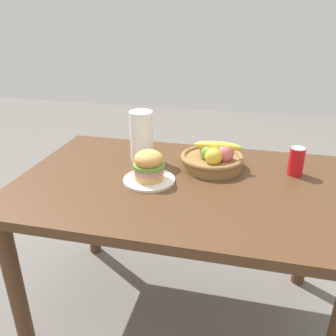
# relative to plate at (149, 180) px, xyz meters

# --- Properties ---
(ground_plane) EXTENTS (8.00, 8.00, 0.00)m
(ground_plane) POSITION_rel_plate_xyz_m (0.13, 0.03, -0.76)
(ground_plane) COLOR slate
(dining_table) EXTENTS (1.40, 0.90, 0.75)m
(dining_table) POSITION_rel_plate_xyz_m (0.13, 0.03, -0.11)
(dining_table) COLOR #4C301C
(dining_table) RESTS_ON ground_plane
(plate) EXTENTS (0.22, 0.22, 0.01)m
(plate) POSITION_rel_plate_xyz_m (0.00, 0.00, 0.00)
(plate) COLOR silver
(plate) RESTS_ON dining_table
(sandwich) EXTENTS (0.13, 0.13, 0.13)m
(sandwich) POSITION_rel_plate_xyz_m (0.00, -0.00, 0.07)
(sandwich) COLOR #DBAD60
(sandwich) RESTS_ON plate
(soda_can) EXTENTS (0.07, 0.07, 0.13)m
(soda_can) POSITION_rel_plate_xyz_m (0.61, 0.21, 0.06)
(soda_can) COLOR red
(soda_can) RESTS_ON dining_table
(fruit_basket) EXTENTS (0.29, 0.29, 0.13)m
(fruit_basket) POSITION_rel_plate_xyz_m (0.25, 0.20, 0.04)
(fruit_basket) COLOR olive
(fruit_basket) RESTS_ON dining_table
(paper_towel_roll) EXTENTS (0.11, 0.11, 0.24)m
(paper_towel_roll) POSITION_rel_plate_xyz_m (-0.10, 0.22, 0.11)
(paper_towel_roll) COLOR white
(paper_towel_roll) RESTS_ON dining_table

